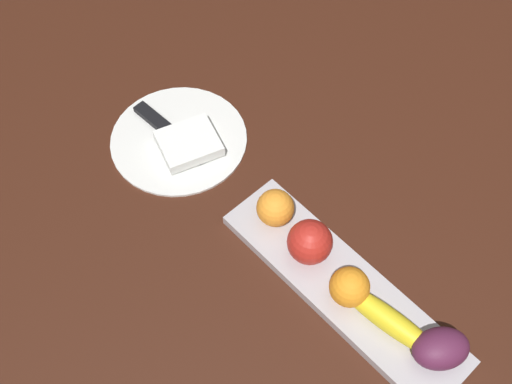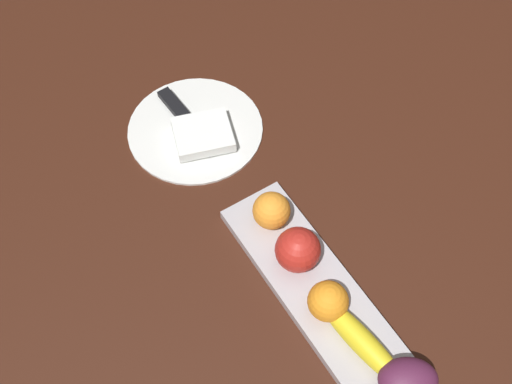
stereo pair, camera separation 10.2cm
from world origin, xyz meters
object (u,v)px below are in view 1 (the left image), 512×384
object	(u,v)px
folded_napkin	(191,142)
orange_near_apple	(350,287)
banana	(387,322)
knife	(160,124)
apple	(311,241)
orange_near_banana	(275,208)
dinner_plate	(181,137)
fruit_tray	(344,285)
grape_bunch	(441,348)

from	to	relation	value
folded_napkin	orange_near_apple	bearing A→B (deg)	-1.95
banana	knife	distance (m)	0.54
apple	orange_near_banana	size ratio (longest dim) A/B	1.16
orange_near_apple	folded_napkin	bearing A→B (deg)	178.05
banana	dinner_plate	distance (m)	0.50
dinner_plate	knife	world-z (taller)	knife
apple	banana	size ratio (longest dim) A/B	0.40
banana	orange_near_banana	bearing A→B (deg)	-9.75
apple	banana	xyz separation A→B (m)	(0.16, -0.01, -0.02)
banana	folded_napkin	xyz separation A→B (m)	(-0.47, 0.01, -0.02)
fruit_tray	grape_bunch	xyz separation A→B (m)	(0.17, 0.01, 0.03)
fruit_tray	knife	world-z (taller)	knife
fruit_tray	folded_napkin	distance (m)	0.38
fruit_tray	orange_near_apple	bearing A→B (deg)	-37.76
orange_near_apple	apple	bearing A→B (deg)	172.70
orange_near_apple	folded_napkin	size ratio (longest dim) A/B	0.61
grape_bunch	apple	bearing A→B (deg)	-176.36
orange_near_banana	dinner_plate	world-z (taller)	orange_near_banana
apple	knife	bearing A→B (deg)	-178.21
orange_near_apple	dinner_plate	size ratio (longest dim) A/B	0.25
folded_napkin	grape_bunch	bearing A→B (deg)	1.48
fruit_tray	knife	distance (m)	0.45
orange_near_apple	folded_napkin	xyz separation A→B (m)	(-0.39, 0.01, -0.03)
banana	fruit_tray	bearing A→B (deg)	-12.90
apple	grape_bunch	size ratio (longest dim) A/B	0.86
banana	dinner_plate	xyz separation A→B (m)	(-0.50, 0.01, -0.03)
banana	folded_napkin	bearing A→B (deg)	-8.49
dinner_plate	orange_near_apple	bearing A→B (deg)	-1.81
grape_bunch	folded_napkin	size ratio (longest dim) A/B	0.82
grape_bunch	dinner_plate	distance (m)	0.58
apple	banana	bearing A→B (deg)	-2.42
orange_near_banana	grape_bunch	world-z (taller)	orange_near_banana
grape_bunch	dinner_plate	world-z (taller)	grape_bunch
fruit_tray	orange_near_apple	world-z (taller)	orange_near_apple
fruit_tray	folded_napkin	xyz separation A→B (m)	(-0.38, -0.00, 0.01)
orange_near_apple	orange_near_banana	size ratio (longest dim) A/B	1.00
dinner_plate	orange_near_banana	bearing A→B (deg)	0.35
orange_near_banana	knife	distance (m)	0.30
orange_near_apple	fruit_tray	bearing A→B (deg)	142.24
fruit_tray	banana	world-z (taller)	banana
apple	folded_napkin	distance (m)	0.30
apple	orange_near_apple	bearing A→B (deg)	-7.30
banana	grape_bunch	size ratio (longest dim) A/B	2.17
apple	grape_bunch	xyz separation A→B (m)	(0.24, 0.02, -0.01)
folded_napkin	knife	xyz separation A→B (m)	(-0.08, -0.01, -0.01)
orange_near_banana	grape_bunch	distance (m)	0.33
fruit_tray	apple	bearing A→B (deg)	-178.87
folded_napkin	apple	bearing A→B (deg)	-0.28
grape_bunch	banana	bearing A→B (deg)	-164.21
orange_near_banana	dinner_plate	bearing A→B (deg)	-179.65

